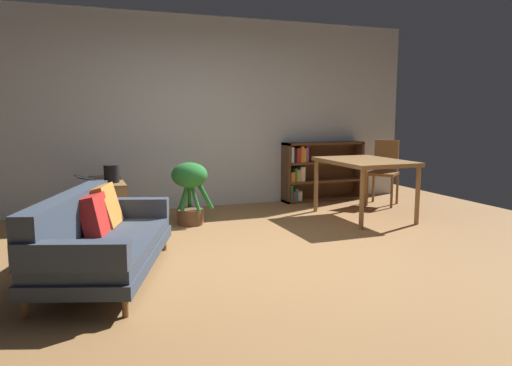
{
  "coord_description": "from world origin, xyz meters",
  "views": [
    {
      "loc": [
        -1.63,
        -4.13,
        1.36
      ],
      "look_at": [
        0.17,
        0.64,
        0.62
      ],
      "focal_mm": 34.03,
      "sensor_mm": 36.0,
      "label": 1
    }
  ],
  "objects_px": {
    "dining_chair_near": "(384,169)",
    "bookshelf": "(317,171)",
    "open_laptop": "(98,179)",
    "potted_floor_plant": "(190,186)",
    "media_console": "(107,204)",
    "desk_speaker": "(112,174)",
    "fabric_couch": "(98,237)",
    "dining_table": "(364,166)"
  },
  "relations": [
    {
      "from": "potted_floor_plant",
      "to": "dining_chair_near",
      "type": "height_order",
      "value": "dining_chair_near"
    },
    {
      "from": "media_console",
      "to": "desk_speaker",
      "type": "xyz_separation_m",
      "value": [
        0.05,
        -0.17,
        0.39
      ]
    },
    {
      "from": "fabric_couch",
      "to": "open_laptop",
      "type": "relative_size",
      "value": 3.94
    },
    {
      "from": "media_console",
      "to": "open_laptop",
      "type": "height_order",
      "value": "open_laptop"
    },
    {
      "from": "dining_table",
      "to": "dining_chair_near",
      "type": "relative_size",
      "value": 1.3
    },
    {
      "from": "bookshelf",
      "to": "desk_speaker",
      "type": "bearing_deg",
      "value": -164.1
    },
    {
      "from": "potted_floor_plant",
      "to": "dining_table",
      "type": "relative_size",
      "value": 0.62
    },
    {
      "from": "open_laptop",
      "to": "bookshelf",
      "type": "height_order",
      "value": "bookshelf"
    },
    {
      "from": "open_laptop",
      "to": "dining_chair_near",
      "type": "height_order",
      "value": "dining_chair_near"
    },
    {
      "from": "media_console",
      "to": "open_laptop",
      "type": "relative_size",
      "value": 2.1
    },
    {
      "from": "fabric_couch",
      "to": "dining_table",
      "type": "height_order",
      "value": "dining_table"
    },
    {
      "from": "open_laptop",
      "to": "desk_speaker",
      "type": "height_order",
      "value": "desk_speaker"
    },
    {
      "from": "open_laptop",
      "to": "dining_chair_near",
      "type": "distance_m",
      "value": 4.06
    },
    {
      "from": "fabric_couch",
      "to": "open_laptop",
      "type": "bearing_deg",
      "value": 86.87
    },
    {
      "from": "fabric_couch",
      "to": "media_console",
      "type": "xyz_separation_m",
      "value": [
        0.2,
        1.82,
        -0.07
      ]
    },
    {
      "from": "media_console",
      "to": "desk_speaker",
      "type": "bearing_deg",
      "value": -73.3
    },
    {
      "from": "desk_speaker",
      "to": "bookshelf",
      "type": "distance_m",
      "value": 3.26
    },
    {
      "from": "dining_chair_near",
      "to": "bookshelf",
      "type": "distance_m",
      "value": 1.01
    },
    {
      "from": "potted_floor_plant",
      "to": "dining_chair_near",
      "type": "relative_size",
      "value": 0.8
    },
    {
      "from": "media_console",
      "to": "desk_speaker",
      "type": "distance_m",
      "value": 0.43
    },
    {
      "from": "bookshelf",
      "to": "dining_table",
      "type": "bearing_deg",
      "value": -91.14
    },
    {
      "from": "dining_table",
      "to": "bookshelf",
      "type": "bearing_deg",
      "value": 88.86
    },
    {
      "from": "dining_chair_near",
      "to": "bookshelf",
      "type": "bearing_deg",
      "value": 140.93
    },
    {
      "from": "bookshelf",
      "to": "potted_floor_plant",
      "type": "bearing_deg",
      "value": -157.28
    },
    {
      "from": "media_console",
      "to": "desk_speaker",
      "type": "height_order",
      "value": "desk_speaker"
    },
    {
      "from": "dining_table",
      "to": "dining_chair_near",
      "type": "height_order",
      "value": "dining_chair_near"
    },
    {
      "from": "desk_speaker",
      "to": "media_console",
      "type": "bearing_deg",
      "value": 106.7
    },
    {
      "from": "potted_floor_plant",
      "to": "dining_chair_near",
      "type": "distance_m",
      "value": 3.03
    },
    {
      "from": "open_laptop",
      "to": "potted_floor_plant",
      "type": "height_order",
      "value": "potted_floor_plant"
    },
    {
      "from": "fabric_couch",
      "to": "potted_floor_plant",
      "type": "xyz_separation_m",
      "value": [
        1.15,
        1.61,
        0.14
      ]
    },
    {
      "from": "fabric_couch",
      "to": "desk_speaker",
      "type": "relative_size",
      "value": 9.38
    },
    {
      "from": "fabric_couch",
      "to": "bookshelf",
      "type": "bearing_deg",
      "value": 36.95
    },
    {
      "from": "desk_speaker",
      "to": "dining_table",
      "type": "height_order",
      "value": "desk_speaker"
    },
    {
      "from": "dining_chair_near",
      "to": "dining_table",
      "type": "bearing_deg",
      "value": -138.92
    },
    {
      "from": "open_laptop",
      "to": "dining_table",
      "type": "height_order",
      "value": "dining_table"
    },
    {
      "from": "desk_speaker",
      "to": "fabric_couch",
      "type": "bearing_deg",
      "value": -98.5
    },
    {
      "from": "open_laptop",
      "to": "bookshelf",
      "type": "bearing_deg",
      "value": 11.77
    },
    {
      "from": "media_console",
      "to": "dining_table",
      "type": "distance_m",
      "value": 3.24
    },
    {
      "from": "desk_speaker",
      "to": "potted_floor_plant",
      "type": "xyz_separation_m",
      "value": [
        0.91,
        -0.04,
        -0.18
      ]
    },
    {
      "from": "fabric_couch",
      "to": "media_console",
      "type": "distance_m",
      "value": 1.83
    },
    {
      "from": "desk_speaker",
      "to": "bookshelf",
      "type": "height_order",
      "value": "bookshelf"
    },
    {
      "from": "dining_table",
      "to": "bookshelf",
      "type": "distance_m",
      "value": 1.36
    }
  ]
}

